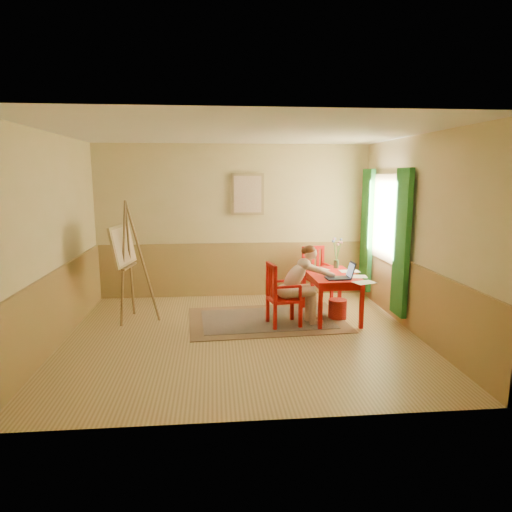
{
  "coord_description": "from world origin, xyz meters",
  "views": [
    {
      "loc": [
        -0.37,
        -6.11,
        2.25
      ],
      "look_at": [
        0.25,
        0.55,
        1.05
      ],
      "focal_mm": 31.9,
      "sensor_mm": 36.0,
      "label": 1
    }
  ],
  "objects": [
    {
      "name": "figure",
      "position": [
        0.9,
        0.44,
        0.67
      ],
      "size": [
        0.93,
        0.47,
        1.22
      ],
      "color": "#D4A88D",
      "rests_on": "room"
    },
    {
      "name": "chair_left",
      "position": [
        0.61,
        0.4,
        0.48
      ],
      "size": [
        0.51,
        0.49,
        0.96
      ],
      "color": "#BC0F09",
      "rests_on": "room"
    },
    {
      "name": "rug",
      "position": [
        0.43,
        0.68,
        0.01
      ],
      "size": [
        2.49,
        1.74,
        0.02
      ],
      "color": "#8C7251",
      "rests_on": "room"
    },
    {
      "name": "vase",
      "position": [
        1.65,
        1.15,
        0.95
      ],
      "size": [
        0.23,
        0.25,
        0.51
      ],
      "color": "#3F724C",
      "rests_on": "table"
    },
    {
      "name": "laptop",
      "position": [
        1.52,
        0.35,
        0.77
      ],
      "size": [
        0.42,
        0.26,
        0.25
      ],
      "color": "#1E2338",
      "rests_on": "table"
    },
    {
      "name": "window",
      "position": [
        2.42,
        1.1,
        1.35
      ],
      "size": [
        0.12,
        2.01,
        2.2
      ],
      "color": "white",
      "rests_on": "room"
    },
    {
      "name": "table",
      "position": [
        1.46,
        0.72,
        0.63
      ],
      "size": [
        0.74,
        1.21,
        0.72
      ],
      "color": "#BC0F09",
      "rests_on": "room"
    },
    {
      "name": "wastebasket",
      "position": [
        1.56,
        0.67,
        0.15
      ],
      "size": [
        0.35,
        0.35,
        0.31
      ],
      "primitive_type": "cylinder",
      "rotation": [
        0.0,
        0.0,
        -0.27
      ],
      "color": "red",
      "rests_on": "room"
    },
    {
      "name": "wainscot",
      "position": [
        0.0,
        0.8,
        0.5
      ],
      "size": [
        5.0,
        4.5,
        1.0
      ],
      "color": "#997C49",
      "rests_on": "room"
    },
    {
      "name": "easel",
      "position": [
        -1.73,
        0.91,
        1.11
      ],
      "size": [
        0.68,
        0.84,
        1.88
      ],
      "color": "olive",
      "rests_on": "room"
    },
    {
      "name": "room",
      "position": [
        0.0,
        0.0,
        1.4
      ],
      "size": [
        5.04,
        4.54,
        2.84
      ],
      "color": "tan",
      "rests_on": "ground"
    },
    {
      "name": "papers",
      "position": [
        1.67,
        0.6,
        0.72
      ],
      "size": [
        0.82,
        1.26,
        0.0
      ],
      "color": "white",
      "rests_on": "table"
    },
    {
      "name": "wall_portrait",
      "position": [
        0.25,
        2.2,
        1.9
      ],
      "size": [
        0.6,
        0.05,
        0.76
      ],
      "color": "#A38958",
      "rests_on": "room"
    },
    {
      "name": "chair_back",
      "position": [
        1.46,
        1.77,
        0.49
      ],
      "size": [
        0.51,
        0.53,
        0.97
      ],
      "color": "#BC0F09",
      "rests_on": "room"
    }
  ]
}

